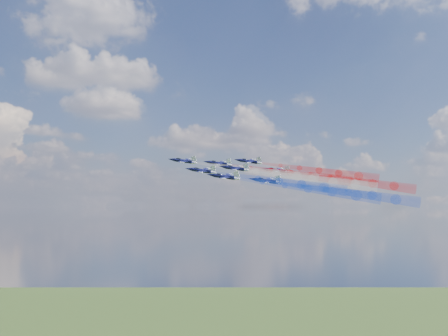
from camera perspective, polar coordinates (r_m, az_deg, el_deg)
name	(u,v)px	position (r m, az deg, el deg)	size (l,w,h in m)	color
jet_lead	(184,161)	(184.25, -4.28, 0.74)	(8.56, 10.70, 2.85)	black
trail_lead	(256,171)	(177.82, 3.37, -0.29)	(3.57, 40.93, 3.57)	white
jet_inner_left	(202,171)	(172.87, -2.34, -0.29)	(8.56, 10.70, 2.85)	black
trail_inner_left	(280,181)	(167.44, 5.88, -1.43)	(3.57, 40.93, 3.57)	blue
jet_inner_right	(219,163)	(188.28, -0.56, 0.48)	(8.56, 10.70, 2.85)	black
trail_inner_right	(290,173)	(183.43, 7.00, -0.53)	(3.57, 40.93, 3.57)	red
jet_outer_left	(225,177)	(162.40, 0.06, -0.93)	(8.56, 10.70, 2.85)	black
trail_outer_left	(308,188)	(158.17, 8.87, -2.15)	(3.57, 40.93, 3.57)	blue
jet_center_third	(235,168)	(178.53, 1.19, -0.04)	(8.56, 10.70, 2.85)	black
trail_center_third	(311,179)	(174.56, 9.20, -1.13)	(3.57, 40.93, 3.57)	white
jet_outer_right	(249,161)	(195.52, 2.66, 0.70)	(8.56, 10.70, 2.85)	black
trail_outer_right	(319,171)	(192.00, 9.98, -0.27)	(3.57, 40.93, 3.57)	red
jet_rear_left	(266,181)	(168.54, 4.48, -1.37)	(8.56, 10.70, 2.85)	black
trail_rear_left	(349,192)	(166.19, 13.00, -2.53)	(3.57, 40.93, 3.57)	blue
jet_rear_right	(277,171)	(186.17, 5.58, -0.27)	(8.56, 10.70, 2.85)	black
trail_rear_right	(351,181)	(184.05, 13.28, -1.30)	(3.57, 40.93, 3.57)	red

